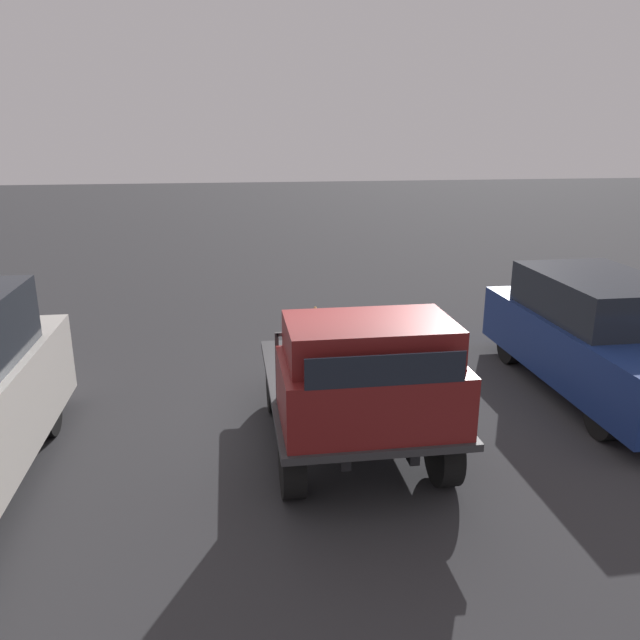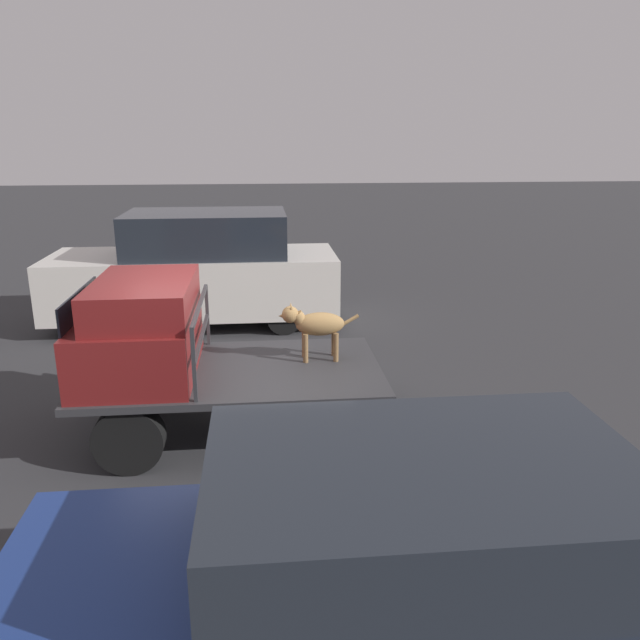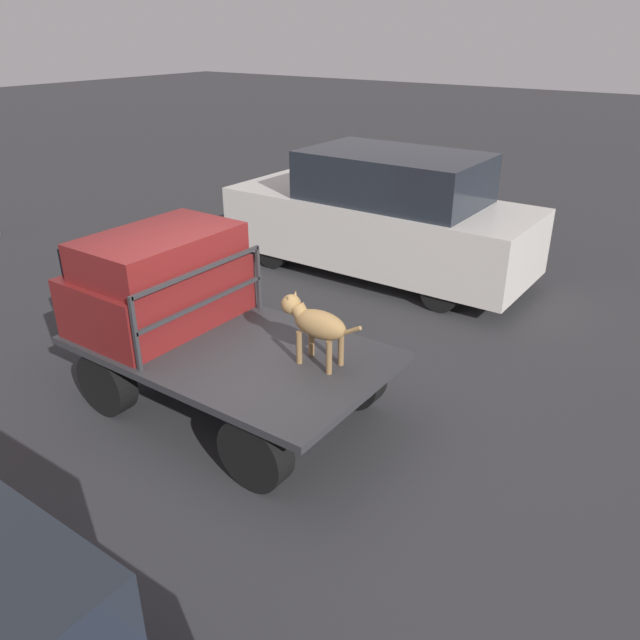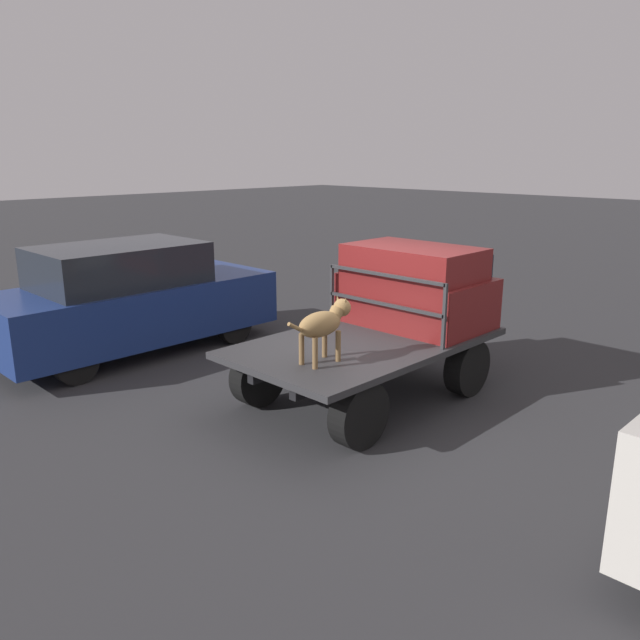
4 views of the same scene
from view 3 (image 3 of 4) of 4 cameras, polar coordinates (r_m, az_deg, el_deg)
The scene contains 6 objects.
ground_plane at distance 7.11m, azimuth -7.93°, elevation -7.91°, with size 80.00×80.00×0.00m, color #2D2D30.
flatbed_truck at distance 6.82m, azimuth -8.22°, elevation -3.91°, with size 3.41×1.97×0.79m.
truck_cab at distance 7.19m, azimuth -14.47°, elevation 3.53°, with size 1.24×1.85×1.07m.
truck_headboard at distance 6.71m, azimuth -10.74°, elevation 2.53°, with size 0.04×1.85×0.79m.
dog at distance 6.11m, azimuth -0.53°, elevation -0.24°, with size 0.96×0.28×0.70m.
parked_pickup_far at distance 10.53m, azimuth 5.65°, elevation 9.44°, with size 5.17×1.96×2.06m.
Camera 3 is at (-4.19, 4.24, 3.88)m, focal length 35.00 mm.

